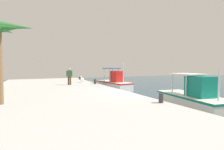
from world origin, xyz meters
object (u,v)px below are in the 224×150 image
Objects in this scene: fishing_boat_second at (194,97)px; mooring_bollard_second at (95,82)px; mooring_bollard_third at (161,98)px; pelican at (82,79)px; fishing_boat_nearest at (114,84)px; mooring_bollard_nearest at (80,78)px; fisherman_standing at (69,76)px.

fishing_boat_second is 10.40m from mooring_bollard_second.
mooring_bollard_second reaches higher than mooring_bollard_third.
pelican is 1.65× the size of mooring_bollard_second.
fishing_boat_second is 6.51× the size of pelican.
fishing_boat_nearest is at bearing 92.43° from mooring_bollard_second.
fishing_boat_second is at bearing 104.59° from mooring_bollard_third.
mooring_bollard_second is (7.01, 0.00, 0.04)m from mooring_bollard_nearest.
mooring_bollard_third is at bearing 3.49° from pelican.
mooring_bollard_third is (10.79, -2.34, 0.31)m from fishing_boat_nearest.
mooring_bollard_nearest is at bearing -168.13° from fishing_boat_second.
fishing_boat_second is (9.88, 1.19, -0.07)m from fishing_boat_nearest.
fishing_boat_nearest is at bearing 167.78° from mooring_bollard_third.
mooring_bollard_third is at bearing -12.22° from fishing_boat_nearest.
mooring_bollard_nearest is (-4.48, 0.81, -0.18)m from pelican.
fishing_boat_second reaches higher than mooring_bollard_nearest.
fishing_boat_nearest is 4.00m from pelican.
mooring_bollard_third reaches higher than mooring_bollard_nearest.
fishing_boat_second is at bearing 11.87° from mooring_bollard_nearest.
fishing_boat_nearest is at bearing 18.69° from mooring_bollard_nearest.
fishing_boat_second is 3.67m from mooring_bollard_third.
fisherman_standing is 3.92× the size of mooring_bollard_nearest.
pelican is 4.56m from mooring_bollard_nearest.
fishing_boat_nearest is 5.18m from fisherman_standing.
mooring_bollard_third is at bearing -75.41° from fishing_boat_second.
pelican is 1.91× the size of mooring_bollard_nearest.
fishing_boat_nearest is at bearing 52.32° from pelican.
mooring_bollard_nearest is at bearing 169.80° from pelican.
fishing_boat_second is at bearing 6.88° from fishing_boat_nearest.
mooring_bollard_nearest is (-16.79, -3.53, 0.35)m from fishing_boat_second.
fishing_boat_nearest is 10.68× the size of mooring_bollard_second.
fishing_boat_second reaches higher than pelican.
fishing_boat_second is at bearing 19.84° from mooring_bollard_second.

